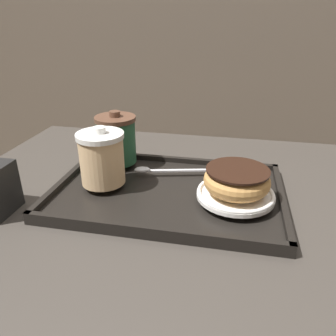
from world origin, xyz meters
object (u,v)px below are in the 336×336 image
(spoon, at_px, (154,170))
(coffee_cup_front, at_px, (102,157))
(donut_chocolate_glazed, at_px, (237,180))
(coffee_cup_rear, at_px, (117,139))

(spoon, bearing_deg, coffee_cup_front, 22.35)
(coffee_cup_front, distance_m, donut_chocolate_glazed, 0.27)
(coffee_cup_front, relative_size, donut_chocolate_glazed, 0.96)
(donut_chocolate_glazed, height_order, spoon, donut_chocolate_glazed)
(coffee_cup_rear, distance_m, donut_chocolate_glazed, 0.30)
(coffee_cup_rear, xyz_separation_m, donut_chocolate_glazed, (0.28, -0.12, -0.02))
(donut_chocolate_glazed, relative_size, spoon, 0.77)
(coffee_cup_front, xyz_separation_m, donut_chocolate_glazed, (0.27, -0.01, -0.02))
(donut_chocolate_glazed, bearing_deg, coffee_cup_front, 177.07)
(coffee_cup_rear, relative_size, spoon, 0.75)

